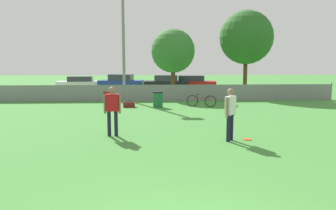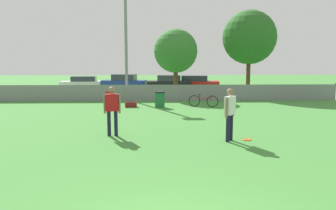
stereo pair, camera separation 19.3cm
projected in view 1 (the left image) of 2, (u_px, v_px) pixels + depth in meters
The scene contains 15 objects.
fence_backline at pixel (159, 93), 22.38m from camera, with size 24.35×0.07×1.21m.
light_pole at pixel (123, 36), 22.43m from camera, with size 0.90×0.36×7.36m.
tree_near_pole at pixel (173, 51), 24.12m from camera, with size 3.22×3.22×5.06m.
tree_far_right at pixel (246, 38), 25.68m from camera, with size 4.20×4.20×6.65m.
player_thrower_red at pixel (112, 107), 11.70m from camera, with size 0.61×0.23×1.79m.
player_receiver_white at pixel (230, 110), 10.98m from camera, with size 0.45×0.50×1.79m.
frisbee_disc at pixel (247, 139), 11.29m from camera, with size 0.30×0.30×0.03m.
folding_chair_sideline at pixel (108, 98), 19.10m from camera, with size 0.54×0.54×0.95m.
bicycle_sideline at pixel (201, 101), 19.45m from camera, with size 1.70×0.62×0.73m.
trash_bin at pixel (158, 99), 19.26m from camera, with size 0.60×0.60×0.93m.
gear_bag_sideline at pixel (129, 105), 19.30m from camera, with size 0.67×0.37×0.33m.
parked_car_white at pixel (81, 83), 30.78m from camera, with size 4.39×2.16×1.29m.
parked_car_blue at pixel (121, 83), 30.53m from camera, with size 4.26×2.33×1.50m.
parked_car_dark at pixel (166, 83), 29.85m from camera, with size 4.05×1.98×1.45m.
parked_car_red at pixel (191, 83), 30.52m from camera, with size 4.68×2.25×1.39m.
Camera 1 is at (-0.46, -4.30, 2.68)m, focal length 35.00 mm.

